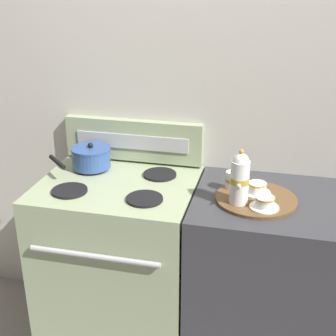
{
  "coord_description": "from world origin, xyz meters",
  "views": [
    {
      "loc": [
        0.37,
        -1.9,
        1.85
      ],
      "look_at": [
        -0.09,
        0.05,
        0.99
      ],
      "focal_mm": 50.0,
      "sensor_mm": 36.0,
      "label": 1
    }
  ],
  "objects": [
    {
      "name": "wall_back",
      "position": [
        0.0,
        0.33,
        1.1
      ],
      "size": [
        6.0,
        0.05,
        2.2
      ],
      "color": "beige",
      "rests_on": "ground"
    },
    {
      "name": "control_panel",
      "position": [
        -0.33,
        0.28,
        1.03
      ],
      "size": [
        0.73,
        0.05,
        0.22
      ],
      "color": "#9EAD84",
      "rests_on": "stove"
    },
    {
      "name": "serving_tray",
      "position": [
        0.32,
        -0.03,
        0.92
      ],
      "size": [
        0.36,
        0.36,
        0.01
      ],
      "color": "brown",
      "rests_on": "side_counter"
    },
    {
      "name": "teapot",
      "position": [
        0.25,
        -0.09,
        1.04
      ],
      "size": [
        0.08,
        0.13,
        0.24
      ],
      "color": "white",
      "rests_on": "serving_tray"
    },
    {
      "name": "teacup_left",
      "position": [
        0.32,
        0.02,
        0.95
      ],
      "size": [
        0.12,
        0.12,
        0.05
      ],
      "color": "white",
      "rests_on": "serving_tray"
    },
    {
      "name": "creamer_jug",
      "position": [
        0.21,
        0.05,
        0.97
      ],
      "size": [
        0.06,
        0.06,
        0.08
      ],
      "color": "white",
      "rests_on": "serving_tray"
    },
    {
      "name": "saucepan",
      "position": [
        -0.51,
        0.13,
        0.98
      ],
      "size": [
        0.29,
        0.29,
        0.13
      ],
      "color": "#335193",
      "rests_on": "stove"
    },
    {
      "name": "stove",
      "position": [
        -0.33,
        -0.0,
        0.46
      ],
      "size": [
        0.74,
        0.63,
        0.93
      ],
      "color": "#9EAD84",
      "rests_on": "ground"
    },
    {
      "name": "teacup_right",
      "position": [
        0.36,
        -0.12,
        0.95
      ],
      "size": [
        0.12,
        0.12,
        0.05
      ],
      "color": "white",
      "rests_on": "serving_tray"
    },
    {
      "name": "side_counter",
      "position": [
        0.38,
        0.0,
        0.46
      ],
      "size": [
        0.66,
        0.61,
        0.91
      ],
      "color": "#38383D",
      "rests_on": "ground"
    }
  ]
}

